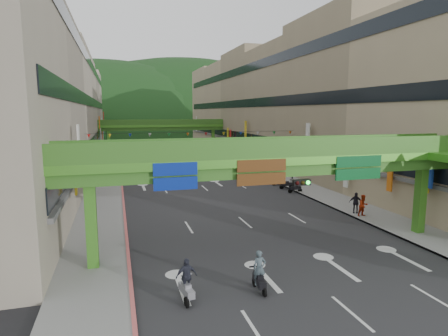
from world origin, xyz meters
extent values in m
plane|color=black|center=(0.00, 0.00, 0.00)|extent=(320.00, 320.00, 0.00)
cube|color=#28282B|center=(0.00, 50.00, 0.01)|extent=(18.00, 140.00, 0.02)
cube|color=gray|center=(-11.00, 50.00, 0.07)|extent=(4.00, 140.00, 0.15)
cube|color=gray|center=(11.00, 50.00, 0.07)|extent=(4.00, 140.00, 0.15)
cube|color=#CC5959|center=(-9.10, 50.00, 0.09)|extent=(0.20, 140.00, 0.18)
cube|color=gray|center=(9.10, 50.00, 0.09)|extent=(0.20, 140.00, 0.18)
cube|color=#9E937F|center=(-19.00, 50.00, 9.50)|extent=(12.00, 95.00, 19.00)
cube|color=black|center=(-12.95, 50.00, 4.20)|extent=(0.08, 90.25, 1.40)
cube|color=black|center=(-12.95, 50.00, 10.20)|extent=(0.08, 90.25, 1.40)
cube|color=black|center=(-12.95, 50.00, 16.20)|extent=(0.08, 90.25, 1.40)
cube|color=gray|center=(19.00, 50.00, 9.50)|extent=(12.00, 95.00, 19.00)
cube|color=black|center=(12.95, 50.00, 4.20)|extent=(0.08, 90.25, 1.40)
cube|color=black|center=(12.95, 50.00, 10.20)|extent=(0.08, 90.25, 1.40)
cube|color=black|center=(12.95, 50.00, 16.20)|extent=(0.08, 90.25, 1.40)
cube|color=#4C9E2D|center=(0.00, 6.00, 5.75)|extent=(28.00, 2.20, 0.50)
cube|color=#387223|center=(0.00, 6.00, 5.15)|extent=(28.00, 1.76, 0.70)
cube|color=#4C9E2D|center=(-11.00, 6.00, 2.40)|extent=(0.60, 0.60, 4.80)
cube|color=#4C9E2D|center=(11.00, 6.00, 2.40)|extent=(0.60, 0.60, 4.80)
cube|color=#387223|center=(0.00, 4.96, 6.55)|extent=(28.00, 0.12, 1.10)
cube|color=#387223|center=(0.00, 7.04, 6.55)|extent=(28.00, 0.12, 1.10)
cube|color=navy|center=(-6.50, 4.92, 5.15)|extent=(2.40, 0.12, 1.50)
cube|color=#593314|center=(-1.50, 4.92, 5.15)|extent=(3.00, 0.12, 1.50)
cube|color=#0C5926|center=(5.00, 4.92, 5.15)|extent=(3.20, 0.12, 1.50)
cube|color=black|center=(1.00, 4.77, 4.50)|extent=(1.10, 0.28, 0.35)
cube|color=#4C9E2D|center=(0.00, 65.00, 5.75)|extent=(28.00, 2.20, 0.50)
cube|color=#387223|center=(0.00, 65.00, 5.15)|extent=(28.00, 1.76, 0.70)
cube|color=#4C9E2D|center=(-11.00, 65.00, 2.40)|extent=(0.60, 0.60, 4.80)
cube|color=#4C9E2D|center=(11.00, 65.00, 2.40)|extent=(0.60, 0.60, 4.80)
cube|color=#387223|center=(0.00, 63.96, 6.55)|extent=(28.00, 0.12, 1.10)
cube|color=#387223|center=(0.00, 66.04, 6.55)|extent=(28.00, 0.12, 1.10)
ellipsoid|color=#1C4419|center=(-15.00, 160.00, 0.00)|extent=(168.00, 140.00, 112.00)
ellipsoid|color=#1C4419|center=(25.00, 180.00, 0.00)|extent=(208.00, 176.00, 128.00)
cylinder|color=black|center=(0.00, 30.00, 6.20)|extent=(26.00, 0.03, 0.03)
cone|color=red|center=(-12.50, 30.00, 5.95)|extent=(0.36, 0.36, 0.40)
cone|color=gold|center=(-10.23, 30.00, 5.95)|extent=(0.36, 0.36, 0.40)
cone|color=#193FB2|center=(-7.95, 30.00, 5.95)|extent=(0.36, 0.36, 0.40)
cone|color=silver|center=(-5.68, 30.00, 5.95)|extent=(0.36, 0.36, 0.40)
cone|color=#198C33|center=(-3.41, 30.00, 5.95)|extent=(0.36, 0.36, 0.40)
cone|color=orange|center=(-1.14, 30.00, 5.95)|extent=(0.36, 0.36, 0.40)
cone|color=red|center=(1.14, 30.00, 5.95)|extent=(0.36, 0.36, 0.40)
cone|color=gold|center=(3.41, 30.00, 5.95)|extent=(0.36, 0.36, 0.40)
cone|color=#193FB2|center=(5.68, 30.00, 5.95)|extent=(0.36, 0.36, 0.40)
cone|color=silver|center=(7.95, 30.00, 5.95)|extent=(0.36, 0.36, 0.40)
cone|color=#198C33|center=(10.23, 30.00, 5.95)|extent=(0.36, 0.36, 0.40)
cone|color=orange|center=(12.50, 30.00, 5.95)|extent=(0.36, 0.36, 0.40)
cube|color=black|center=(-3.11, 1.00, 0.55)|extent=(0.47, 1.33, 0.35)
cube|color=black|center=(-3.11, 1.00, 0.80)|extent=(0.35, 0.57, 0.18)
cube|color=black|center=(-3.16, 1.55, 1.05)|extent=(0.55, 0.11, 0.06)
cylinder|color=black|center=(-3.16, 1.55, 0.25)|extent=(0.14, 0.51, 0.50)
cylinder|color=black|center=(-3.06, 0.45, 0.25)|extent=(0.14, 0.51, 0.50)
imported|color=#425058|center=(-3.11, 1.00, 1.20)|extent=(0.65, 0.46, 1.70)
cube|color=black|center=(-0.65, 37.72, 0.55)|extent=(0.66, 1.35, 0.35)
cube|color=black|center=(-0.65, 37.72, 0.80)|extent=(0.42, 0.61, 0.18)
cube|color=black|center=(-0.79, 38.26, 1.05)|extent=(0.55, 0.19, 0.06)
cylinder|color=black|center=(-0.79, 38.26, 0.25)|extent=(0.22, 0.51, 0.50)
cylinder|color=black|center=(-0.52, 37.19, 0.25)|extent=(0.22, 0.51, 0.50)
imported|color=maroon|center=(-0.65, 37.72, 1.13)|extent=(0.88, 0.76, 1.56)
cube|color=gray|center=(-6.68, 1.00, 0.55)|extent=(0.58, 1.34, 0.35)
cube|color=gray|center=(-6.68, 1.00, 0.80)|extent=(0.40, 0.60, 0.18)
cube|color=gray|center=(-6.58, 1.54, 1.05)|extent=(0.55, 0.16, 0.06)
cylinder|color=black|center=(-6.58, 1.54, 0.25)|extent=(0.19, 0.51, 0.50)
cylinder|color=black|center=(-6.78, 0.46, 0.25)|extent=(0.19, 0.51, 0.50)
imported|color=#272A37|center=(-6.68, 1.00, 1.22)|extent=(1.07, 0.60, 1.73)
cube|color=#902100|center=(-1.71, 40.91, 0.55)|extent=(0.57, 1.34, 0.35)
cube|color=#902100|center=(-1.71, 40.91, 0.80)|extent=(0.39, 0.59, 0.18)
cube|color=#902100|center=(-1.80, 41.45, 1.05)|extent=(0.55, 0.15, 0.06)
cylinder|color=black|center=(-1.80, 41.45, 0.25)|extent=(0.18, 0.51, 0.50)
cylinder|color=black|center=(-1.61, 40.37, 0.25)|extent=(0.18, 0.51, 0.50)
imported|color=#46484E|center=(-1.71, 40.91, 1.11)|extent=(0.82, 0.61, 1.53)
cube|color=black|center=(8.80, 20.83, 0.55)|extent=(1.33, 0.48, 0.35)
cube|color=black|center=(8.80, 20.83, 0.80)|extent=(0.58, 0.35, 0.18)
cube|color=black|center=(9.35, 20.78, 1.05)|extent=(0.12, 0.55, 0.06)
cylinder|color=black|center=(9.35, 20.78, 0.25)|extent=(0.51, 0.15, 0.50)
cylinder|color=black|center=(8.25, 20.89, 0.25)|extent=(0.51, 0.15, 0.50)
cube|color=black|center=(8.80, 23.03, 0.55)|extent=(1.33, 0.48, 0.35)
cube|color=black|center=(8.80, 23.03, 0.80)|extent=(0.58, 0.35, 0.18)
cube|color=black|center=(9.35, 22.98, 1.05)|extent=(0.12, 0.55, 0.06)
cylinder|color=black|center=(9.35, 22.98, 0.25)|extent=(0.51, 0.15, 0.50)
cylinder|color=black|center=(8.25, 23.09, 0.25)|extent=(0.51, 0.15, 0.50)
cube|color=black|center=(8.80, 25.23, 0.55)|extent=(1.33, 0.48, 0.35)
cube|color=black|center=(8.80, 25.23, 0.80)|extent=(0.58, 0.35, 0.18)
cube|color=black|center=(9.35, 25.18, 1.05)|extent=(0.12, 0.55, 0.06)
cylinder|color=black|center=(9.35, 25.18, 0.25)|extent=(0.51, 0.15, 0.50)
cylinder|color=black|center=(8.25, 25.29, 0.25)|extent=(0.51, 0.15, 0.50)
cube|color=black|center=(8.80, 27.43, 0.55)|extent=(1.33, 0.48, 0.35)
cube|color=black|center=(8.80, 27.43, 0.80)|extent=(0.58, 0.35, 0.18)
cube|color=black|center=(9.35, 27.38, 1.05)|extent=(0.12, 0.55, 0.06)
cylinder|color=black|center=(9.35, 27.38, 0.25)|extent=(0.51, 0.15, 0.50)
cylinder|color=black|center=(8.25, 27.49, 0.25)|extent=(0.51, 0.15, 0.50)
cube|color=black|center=(8.80, 29.63, 0.55)|extent=(1.33, 0.48, 0.35)
cube|color=black|center=(8.80, 29.63, 0.80)|extent=(0.58, 0.35, 0.18)
cube|color=black|center=(9.35, 29.58, 1.05)|extent=(0.12, 0.55, 0.06)
cylinder|color=black|center=(9.35, 29.58, 0.25)|extent=(0.51, 0.15, 0.50)
cylinder|color=black|center=(8.25, 29.69, 0.25)|extent=(0.51, 0.15, 0.50)
cube|color=black|center=(8.80, 31.83, 0.55)|extent=(1.33, 0.48, 0.35)
cube|color=black|center=(8.80, 31.83, 0.80)|extent=(0.58, 0.35, 0.18)
cube|color=black|center=(9.35, 31.78, 1.05)|extent=(0.12, 0.55, 0.06)
cylinder|color=black|center=(9.35, 31.78, 0.25)|extent=(0.51, 0.15, 0.50)
cylinder|color=black|center=(8.25, 31.89, 0.25)|extent=(0.51, 0.15, 0.50)
imported|color=#94959B|center=(-1.90, 35.00, 0.75)|extent=(2.00, 4.65, 1.49)
imported|color=yellow|center=(5.36, 66.23, 0.74)|extent=(2.15, 4.51, 1.49)
imported|color=#B1270B|center=(9.80, 10.61, 0.89)|extent=(0.90, 0.72, 1.78)
imported|color=black|center=(9.80, 11.65, 0.89)|extent=(1.10, 0.95, 1.77)
imported|color=navy|center=(9.80, 31.24, 0.89)|extent=(0.92, 0.69, 1.78)
camera|label=1|loc=(-9.49, -14.97, 8.64)|focal=30.00mm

